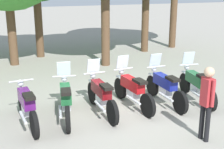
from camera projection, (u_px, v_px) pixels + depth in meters
ground_plane at (118, 110)px, 8.59m from camera, size 80.00×80.00×0.00m
motorcycle_0 at (27, 105)px, 7.64m from camera, size 0.62×2.19×0.99m
motorcycle_1 at (66, 99)px, 7.99m from camera, size 0.72×2.17×1.37m
motorcycle_2 at (101, 95)px, 8.32m from camera, size 0.62×2.19×1.37m
motorcycle_3 at (132, 89)px, 8.74m from camera, size 0.62×2.19×1.37m
motorcycle_4 at (165, 86)px, 8.97m from camera, size 0.62×2.19×1.37m
motorcycle_5 at (196, 84)px, 9.17m from camera, size 0.68×2.18×1.37m
person_0 at (207, 98)px, 6.72m from camera, size 0.25×0.41×1.69m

